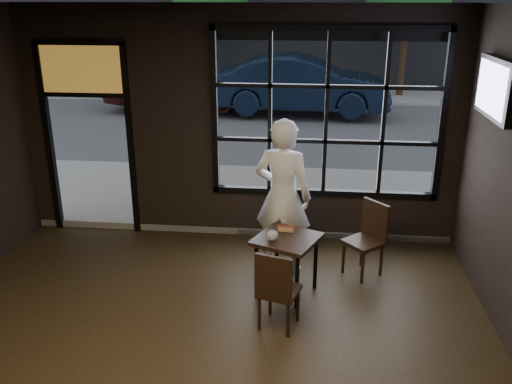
# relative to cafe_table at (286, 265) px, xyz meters

# --- Properties ---
(ceiling) EXTENTS (6.00, 7.00, 0.02)m
(ceiling) POSITION_rel_cafe_table_xyz_m (-0.78, -1.95, 2.85)
(ceiling) COLOR black
(ceiling) RESTS_ON ground
(window_frame) EXTENTS (3.06, 0.12, 2.28)m
(window_frame) POSITION_rel_cafe_table_xyz_m (0.42, 1.55, 1.44)
(window_frame) COLOR black
(window_frame) RESTS_ON ground
(stained_transom) EXTENTS (1.20, 0.06, 0.70)m
(stained_transom) POSITION_rel_cafe_table_xyz_m (-2.88, 1.55, 1.99)
(stained_transom) COLOR orange
(stained_transom) RESTS_ON ground
(street_asphalt) EXTENTS (60.00, 41.00, 0.04)m
(street_asphalt) POSITION_rel_cafe_table_xyz_m (-0.78, 22.05, -0.38)
(street_asphalt) COLOR #545456
(street_asphalt) RESTS_ON ground
(cafe_table) EXTENTS (0.86, 0.86, 0.71)m
(cafe_table) POSITION_rel_cafe_table_xyz_m (0.00, 0.00, 0.00)
(cafe_table) COLOR black
(cafe_table) RESTS_ON floor
(chair_near) EXTENTS (0.48, 0.48, 0.90)m
(chair_near) POSITION_rel_cafe_table_xyz_m (-0.04, -0.69, 0.09)
(chair_near) COLOR black
(chair_near) RESTS_ON floor
(chair_window) EXTENTS (0.57, 0.57, 0.93)m
(chair_window) POSITION_rel_cafe_table_xyz_m (0.92, 0.54, 0.11)
(chair_window) COLOR black
(chair_window) RESTS_ON floor
(man) EXTENTS (0.80, 0.61, 1.95)m
(man) POSITION_rel_cafe_table_xyz_m (-0.09, 0.61, 0.62)
(man) COLOR white
(man) RESTS_ON floor
(hotdog) EXTENTS (0.21, 0.10, 0.06)m
(hotdog) POSITION_rel_cafe_table_xyz_m (-0.02, 0.18, 0.38)
(hotdog) COLOR tan
(hotdog) RESTS_ON cafe_table
(cup) EXTENTS (0.16, 0.16, 0.10)m
(cup) POSITION_rel_cafe_table_xyz_m (-0.16, -0.09, 0.40)
(cup) COLOR silver
(cup) RESTS_ON cafe_table
(tv) EXTENTS (0.12, 1.08, 0.63)m
(tv) POSITION_rel_cafe_table_xyz_m (2.15, 0.38, 2.01)
(tv) COLOR black
(tv) RESTS_ON wall_right
(navy_car) EXTENTS (4.91, 1.87, 1.60)m
(navy_car) POSITION_rel_cafe_table_xyz_m (-0.08, 9.77, 0.54)
(navy_car) COLOR black
(navy_car) RESTS_ON street_asphalt
(maroon_car) EXTENTS (4.31, 1.77, 1.46)m
(maroon_car) POSITION_rel_cafe_table_xyz_m (-3.70, 10.07, 0.47)
(maroon_car) COLOR #461914
(maroon_car) RESTS_ON street_asphalt
(tree_left) EXTENTS (2.54, 2.54, 4.34)m
(tree_left) POSITION_rel_cafe_table_xyz_m (-3.27, 13.31, 2.70)
(tree_left) COLOR #332114
(tree_left) RESTS_ON street_asphalt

